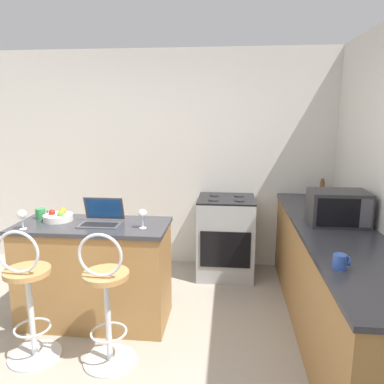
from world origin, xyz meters
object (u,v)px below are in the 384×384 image
bar_stool_near (28,298)px  fruit_bowl (58,217)px  mug_blue (340,262)px  pepper_mill (322,188)px  toaster (322,201)px  bar_stool_far (106,302)px  laptop (102,217)px  mug_green (41,214)px  wine_glass_tall (143,214)px  microwave (338,208)px  stove_range (226,237)px  wine_glass_short (22,215)px

bar_stool_near → fruit_bowl: bar_stool_near is taller
mug_blue → bar_stool_near: bearing=175.0°
pepper_mill → toaster: bearing=-102.4°
mug_blue → bar_stool_far: bearing=173.0°
bar_stool_near → laptop: 0.85m
fruit_bowl → mug_green: size_ratio=2.44×
wine_glass_tall → microwave: bearing=9.4°
bar_stool_far → fruit_bowl: size_ratio=4.12×
fruit_bowl → pepper_mill: pepper_mill is taller
mug_green → microwave: bearing=1.9°
microwave → wine_glass_tall: 1.67m
bar_stool_far → mug_blue: (1.57, -0.19, 0.46)m
laptop → mug_blue: (1.79, -0.79, -0.01)m
stove_range → wine_glass_tall: wine_glass_tall is taller
bar_stool_near → toaster: size_ratio=3.41×
fruit_bowl → wine_glass_short: 0.34m
mug_green → pepper_mill: size_ratio=0.46×
toaster → wine_glass_tall: (-1.64, -0.77, 0.03)m
mug_blue → wine_glass_tall: bearing=153.8°
toaster → fruit_bowl: (-2.44, -0.63, -0.05)m
wine_glass_tall → mug_blue: (1.41, -0.69, -0.07)m
bar_stool_far → pepper_mill: (1.93, 1.83, 0.52)m
bar_stool_far → wine_glass_tall: size_ratio=6.50×
fruit_bowl → bar_stool_far: bearing=-45.5°
stove_range → fruit_bowl: fruit_bowl is taller
toaster → laptop: bearing=-161.5°
fruit_bowl → wine_glass_tall: size_ratio=1.58×
stove_range → fruit_bowl: (-1.49, -1.06, 0.49)m
stove_range → wine_glass_short: bearing=-141.3°
bar_stool_near → wine_glass_short: bearing=119.5°
fruit_bowl → wine_glass_tall: wine_glass_tall is taller
bar_stool_near → toaster: toaster is taller
stove_range → bar_stool_near: bearing=-130.5°
laptop → microwave: size_ratio=0.73×
toaster → mug_blue: (-0.23, -1.47, -0.04)m
bar_stool_near → wine_glass_tall: size_ratio=6.50×
fruit_bowl → wine_glass_tall: 0.82m
mug_green → wine_glass_short: bearing=-89.2°
fruit_bowl → microwave: bearing=2.9°
stove_range → mug_green: 2.02m
bar_stool_near → pepper_mill: 3.17m
toaster → mug_green: toaster is taller
laptop → pepper_mill: 2.48m
bar_stool_far → laptop: (-0.22, 0.60, 0.47)m
mug_blue → wine_glass_short: wine_glass_short is taller
bar_stool_near → fruit_bowl: size_ratio=4.12×
pepper_mill → laptop: bearing=-150.0°
microwave → stove_range: bearing=135.8°
toaster → pepper_mill: (0.12, 0.56, 0.02)m
toaster → pepper_mill: pepper_mill is taller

